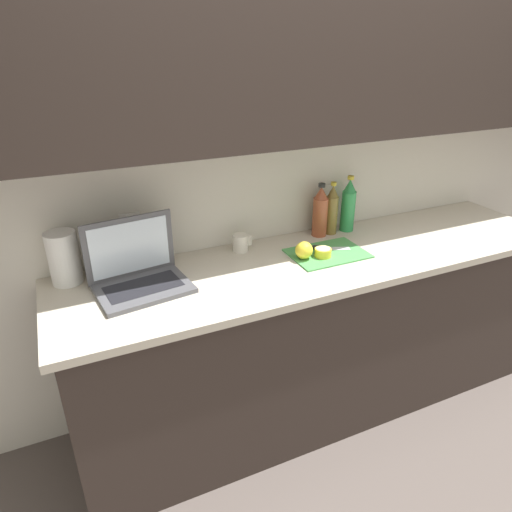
{
  "coord_description": "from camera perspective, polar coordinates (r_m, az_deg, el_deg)",
  "views": [
    {
      "loc": [
        -1.11,
        -1.64,
        1.84
      ],
      "look_at": [
        -0.37,
        -0.01,
        0.98
      ],
      "focal_mm": 32.0,
      "sensor_mm": 36.0,
      "label": 1
    }
  ],
  "objects": [
    {
      "name": "paper_towel_roll",
      "position": [
        2.05,
        -22.9,
        -0.22
      ],
      "size": [
        0.13,
        0.13,
        0.23
      ],
      "color": "white",
      "rests_on": "counter_unit"
    },
    {
      "name": "measuring_cup",
      "position": [
        2.2,
        -1.93,
        1.65
      ],
      "size": [
        0.1,
        0.08,
        0.09
      ],
      "color": "silver",
      "rests_on": "counter_unit"
    },
    {
      "name": "bottle_water_clear",
      "position": [
        2.38,
        8.02,
        5.47
      ],
      "size": [
        0.08,
        0.08,
        0.28
      ],
      "color": "#A34C2D",
      "rests_on": "counter_unit"
    },
    {
      "name": "counter_unit",
      "position": [
        2.43,
        8.46,
        -9.26
      ],
      "size": [
        2.52,
        0.63,
        0.9
      ],
      "color": "#332823",
      "rests_on": "ground_plane"
    },
    {
      "name": "laptop",
      "position": [
        1.95,
        -14.54,
        -1.9
      ],
      "size": [
        0.41,
        0.31,
        0.28
      ],
      "rotation": [
        0.0,
        0.0,
        0.13
      ],
      "color": "#515156",
      "rests_on": "counter_unit"
    },
    {
      "name": "ground_plane",
      "position": [
        2.7,
        7.4,
        -17.45
      ],
      "size": [
        12.0,
        12.0,
        0.0
      ],
      "primitive_type": "plane",
      "color": "#564C47",
      "rests_on": "ground"
    },
    {
      "name": "lemon_whole_beside",
      "position": [
        2.12,
        6.02,
        0.73
      ],
      "size": [
        0.08,
        0.08,
        0.08
      ],
      "color": "yellow",
      "rests_on": "cutting_board"
    },
    {
      "name": "bottle_oil_tall",
      "position": [
        2.41,
        9.45,
        5.67
      ],
      "size": [
        0.06,
        0.06,
        0.28
      ],
      "color": "olive",
      "rests_on": "counter_unit"
    },
    {
      "name": "wall_back",
      "position": [
        2.2,
        6.35,
        18.25
      ],
      "size": [
        5.2,
        0.38,
        2.6
      ],
      "color": "silver",
      "rests_on": "ground_plane"
    },
    {
      "name": "cutting_board",
      "position": [
        2.21,
        8.93,
        0.33
      ],
      "size": [
        0.36,
        0.25,
        0.01
      ],
      "primitive_type": "cube",
      "color": "#4C9E51",
      "rests_on": "counter_unit"
    },
    {
      "name": "lemon_half_cut",
      "position": [
        2.16,
        8.37,
        0.47
      ],
      "size": [
        0.08,
        0.08,
        0.04
      ],
      "color": "yellow",
      "rests_on": "cutting_board"
    },
    {
      "name": "bottle_green_soda",
      "position": [
        2.46,
        11.46,
        6.17
      ],
      "size": [
        0.07,
        0.07,
        0.3
      ],
      "color": "#2D934C",
      "rests_on": "counter_unit"
    },
    {
      "name": "knife",
      "position": [
        2.23,
        7.46,
        1.04
      ],
      "size": [
        0.24,
        0.12,
        0.02
      ],
      "rotation": [
        0.0,
        0.0,
        -0.37
      ],
      "color": "silver",
      "rests_on": "cutting_board"
    }
  ]
}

